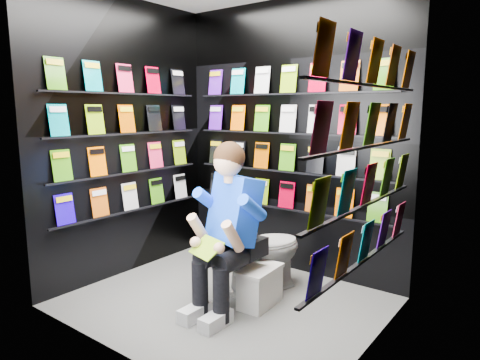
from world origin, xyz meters
The scene contains 13 objects.
floor centered at (0.00, 0.00, 0.00)m, with size 2.40×2.40×0.00m, color #585856.
wall_back centered at (0.00, 1.00, 1.30)m, with size 2.40×0.04×2.60m, color black.
wall_front centered at (0.00, -1.00, 1.30)m, with size 2.40×0.04×2.60m, color black.
wall_left centered at (-1.20, 0.00, 1.30)m, with size 0.04×2.00×2.60m, color black.
wall_right centered at (1.20, 0.00, 1.30)m, with size 0.04×2.00×2.60m, color black.
comics_back centered at (0.00, 0.97, 1.31)m, with size 2.10×0.06×1.37m, color #BF0023, non-canonical shape.
comics_left centered at (-1.17, 0.00, 1.31)m, with size 0.06×1.70×1.37m, color #BF0023, non-canonical shape.
comics_right centered at (1.17, 0.00, 1.31)m, with size 0.06×1.70×1.37m, color #BF0023, non-canonical shape.
toilet centered at (0.11, 0.39, 0.37)m, with size 0.42×0.75×0.73m, color white.
longbox centered at (0.26, 0.13, 0.14)m, with size 0.21×0.39×0.29m, color white.
longbox_lid centered at (0.26, 0.13, 0.30)m, with size 0.23×0.41×0.03m, color white.
reader centered at (0.11, 0.01, 0.79)m, with size 0.54×0.79×1.46m, color blue, non-canonical shape.
held_comic centered at (0.11, -0.34, 0.58)m, with size 0.27×0.01×0.19m, color green.
Camera 1 is at (2.11, -2.58, 1.58)m, focal length 32.00 mm.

